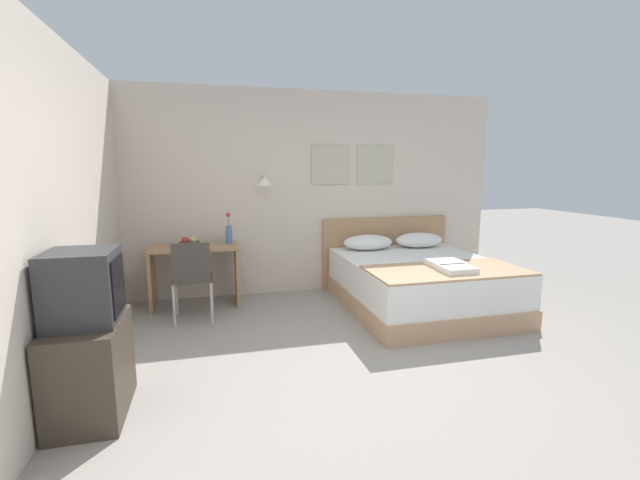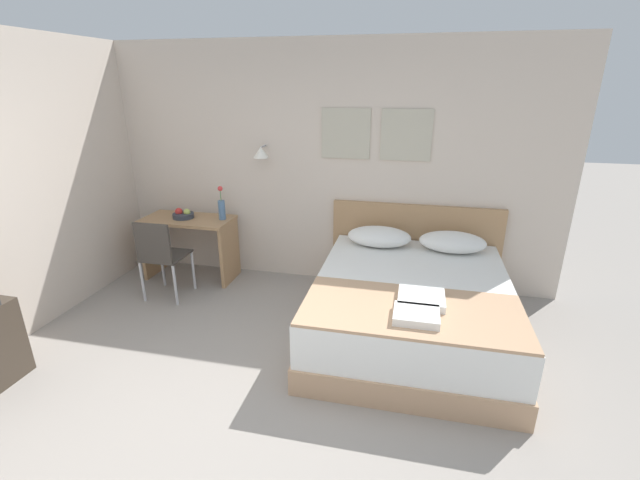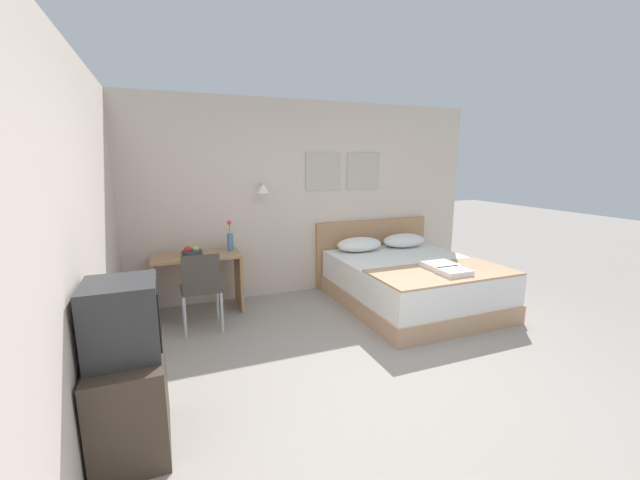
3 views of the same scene
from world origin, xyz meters
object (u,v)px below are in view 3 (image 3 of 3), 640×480
object	(u,v)px
pillow_left	(359,244)
folded_towel_near_foot	(440,265)
tv_stand	(131,401)
bed	(412,283)
folded_towel_mid_bed	(454,272)
throw_blanket	(443,272)
television	(123,319)
desk_chair	(201,285)
desk	(198,273)
headboard	(372,251)
flower_vase	(230,240)
pillow_right	(404,240)
fruit_bowl	(192,252)

from	to	relation	value
pillow_left	folded_towel_near_foot	xyz separation A→B (m)	(0.44, -1.21, -0.04)
folded_towel_near_foot	tv_stand	world-z (taller)	folded_towel_near_foot
bed	folded_towel_mid_bed	world-z (taller)	folded_towel_mid_bed
throw_blanket	folded_towel_mid_bed	distance (m)	0.15
television	desk_chair	bearing A→B (deg)	70.15
desk	television	bearing A→B (deg)	-105.18
pillow_left	television	world-z (taller)	television
tv_stand	television	bearing A→B (deg)	0.00
throw_blanket	folded_towel_near_foot	xyz separation A→B (m)	(0.07, 0.14, 0.04)
television	folded_towel_mid_bed	bearing A→B (deg)	13.32
bed	headboard	size ratio (longest dim) A/B	1.11
pillow_left	flower_vase	xyz separation A→B (m)	(-1.80, 0.05, 0.19)
folded_towel_near_foot	flower_vase	world-z (taller)	flower_vase
headboard	flower_vase	xyz separation A→B (m)	(-2.17, -0.24, 0.39)
pillow_right	folded_towel_near_foot	bearing A→B (deg)	-104.07
headboard	tv_stand	world-z (taller)	headboard
throw_blanket	folded_towel_mid_bed	xyz separation A→B (m)	(0.03, -0.14, 0.04)
pillow_right	desk	bearing A→B (deg)	-179.92
bed	pillow_right	xyz separation A→B (m)	(0.37, 0.76, 0.39)
folded_towel_near_foot	fruit_bowl	distance (m)	2.96
desk	fruit_bowl	distance (m)	0.28
pillow_left	flower_vase	distance (m)	1.81
throw_blanket	television	distance (m)	3.34
desk_chair	television	world-z (taller)	television
pillow_right	throw_blanket	bearing A→B (deg)	-105.37
pillow_left	throw_blanket	distance (m)	1.41
bed	television	bearing A→B (deg)	-154.88
throw_blanket	flower_vase	xyz separation A→B (m)	(-2.17, 1.40, 0.28)
fruit_bowl	television	xyz separation A→B (m)	(-0.56, -2.26, 0.12)
bed	flower_vase	size ratio (longest dim) A/B	5.26
television	flower_vase	bearing A→B (deg)	66.01
desk_chair	tv_stand	size ratio (longest dim) A/B	1.28
bed	pillow_right	size ratio (longest dim) A/B	3.07
pillow_right	television	size ratio (longest dim) A/B	1.38
folded_towel_near_foot	fruit_bowl	bearing A→B (deg)	155.95
desk	television	distance (m)	2.37
folded_towel_near_foot	desk_chair	distance (m)	2.74
throw_blanket	folded_towel_near_foot	distance (m)	0.16
bed	desk_chair	bearing A→B (deg)	176.30
folded_towel_mid_bed	pillow_left	bearing A→B (deg)	105.21
pillow_left	tv_stand	xyz separation A→B (m)	(-2.83, -2.26, -0.36)
bed	tv_stand	size ratio (longest dim) A/B	2.95
throw_blanket	flower_vase	size ratio (longest dim) A/B	4.28
bed	pillow_right	bearing A→B (deg)	63.99
bed	television	world-z (taller)	television
pillow_right	television	xyz separation A→B (m)	(-3.57, -2.26, 0.21)
pillow_left	folded_towel_near_foot	bearing A→B (deg)	-70.00
headboard	folded_towel_mid_bed	distance (m)	1.79
headboard	folded_towel_near_foot	size ratio (longest dim) A/B	5.15
headboard	pillow_right	distance (m)	0.51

